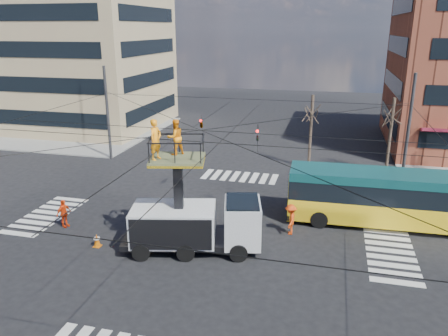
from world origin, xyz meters
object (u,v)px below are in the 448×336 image
(utility_truck, at_px, (195,211))
(traffic_cone, at_px, (97,240))
(flagger, at_px, (290,219))
(city_bus, at_px, (396,198))
(worker_ground, at_px, (64,213))

(utility_truck, distance_m, traffic_cone, 5.52)
(utility_truck, height_order, flagger, utility_truck)
(traffic_cone, bearing_deg, flagger, 22.29)
(utility_truck, relative_size, city_bus, 0.60)
(worker_ground, bearing_deg, traffic_cone, -101.83)
(city_bus, height_order, traffic_cone, city_bus)
(worker_ground, relative_size, flagger, 0.95)
(traffic_cone, relative_size, worker_ground, 0.43)
(city_bus, relative_size, flagger, 7.00)
(city_bus, bearing_deg, utility_truck, -153.44)
(utility_truck, bearing_deg, flagger, 20.24)
(traffic_cone, distance_m, worker_ground, 3.50)
(traffic_cone, xyz_separation_m, flagger, (9.69, 3.97, 0.51))
(utility_truck, bearing_deg, traffic_cone, 177.44)
(traffic_cone, height_order, flagger, flagger)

